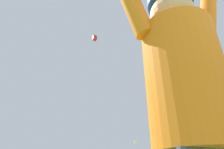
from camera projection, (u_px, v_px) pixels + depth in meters
kite_flyer_person at (193, 120)px, 0.77m from camera, size 0.81×0.40×1.92m
distant_kite_white_high_right at (136, 143)px, 27.44m from camera, size 0.90×0.84×1.78m
distant_kite_blue_overhead_distant at (163, 45)px, 29.06m from camera, size 1.32×1.21×2.49m
distant_kite_red_low_right at (95, 38)px, 32.29m from camera, size 0.89×1.07×1.12m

